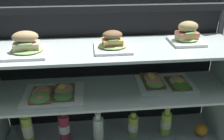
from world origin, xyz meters
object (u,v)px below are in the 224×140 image
at_px(juice_bottle_front_right_end, 98,130).
at_px(orange_fruit_beside_bottles, 201,129).
at_px(plated_roll_sandwich_right_of_center, 113,43).
at_px(plated_roll_sandwich_left_of_center, 187,35).
at_px(open_sandwich_tray_far_left, 53,94).
at_px(juice_bottle_front_fourth, 27,129).
at_px(juice_bottle_front_second, 64,127).
at_px(juice_bottle_back_right, 133,125).
at_px(open_sandwich_tray_near_right_corner, 164,83).
at_px(juice_bottle_back_left, 166,123).
at_px(plated_roll_sandwich_near_left_corner, 27,46).

distance_m(juice_bottle_front_right_end, orange_fruit_beside_bottles, 0.69).
relative_size(plated_roll_sandwich_right_of_center, orange_fruit_beside_bottles, 2.37).
relative_size(plated_roll_sandwich_left_of_center, open_sandwich_tray_far_left, 0.53).
height_order(juice_bottle_front_fourth, juice_bottle_front_second, juice_bottle_front_fourth).
bearing_deg(juice_bottle_back_right, juice_bottle_front_fourth, 179.98).
xyz_separation_m(plated_roll_sandwich_left_of_center, juice_bottle_front_second, (-0.74, -0.02, -0.58)).
distance_m(plated_roll_sandwich_left_of_center, juice_bottle_front_second, 0.94).
bearing_deg(juice_bottle_front_right_end, plated_roll_sandwich_left_of_center, 4.73).
bearing_deg(plated_roll_sandwich_right_of_center, juice_bottle_front_fourth, 174.43).
relative_size(plated_roll_sandwich_right_of_center, juice_bottle_front_second, 0.77).
bearing_deg(open_sandwich_tray_near_right_corner, open_sandwich_tray_far_left, -174.73).
distance_m(juice_bottle_front_second, juice_bottle_back_right, 0.45).
bearing_deg(juice_bottle_front_fourth, juice_bottle_back_left, -0.28).
relative_size(plated_roll_sandwich_near_left_corner, juice_bottle_back_right, 1.04).
distance_m(open_sandwich_tray_far_left, juice_bottle_front_right_end, 0.40).
xyz_separation_m(plated_roll_sandwich_near_left_corner, juice_bottle_front_fourth, (-0.10, 0.07, -0.58)).
bearing_deg(juice_bottle_front_second, open_sandwich_tray_far_left, -120.61).
relative_size(open_sandwich_tray_far_left, orange_fruit_beside_bottles, 4.12).
distance_m(plated_roll_sandwich_near_left_corner, open_sandwich_tray_near_right_corner, 0.82).
bearing_deg(juice_bottle_front_fourth, orange_fruit_beside_bottles, -2.31).
height_order(plated_roll_sandwich_right_of_center, juice_bottle_front_right_end, plated_roll_sandwich_right_of_center).
distance_m(plated_roll_sandwich_left_of_center, orange_fruit_beside_bottles, 0.67).
xyz_separation_m(plated_roll_sandwich_right_of_center, open_sandwich_tray_far_left, (-0.34, -0.02, -0.29)).
bearing_deg(plated_roll_sandwich_near_left_corner, juice_bottle_front_fourth, 143.42).
distance_m(juice_bottle_back_right, juice_bottle_back_left, 0.22).
bearing_deg(plated_roll_sandwich_near_left_corner, open_sandwich_tray_near_right_corner, 4.76).
height_order(juice_bottle_front_right_end, juice_bottle_back_right, juice_bottle_front_right_end).
relative_size(juice_bottle_front_second, juice_bottle_back_left, 1.25).
bearing_deg(open_sandwich_tray_near_right_corner, juice_bottle_front_right_end, -176.15).
distance_m(plated_roll_sandwich_near_left_corner, open_sandwich_tray_far_left, 0.31).
xyz_separation_m(plated_roll_sandwich_near_left_corner, juice_bottle_front_right_end, (0.35, 0.04, -0.60)).
relative_size(juice_bottle_front_right_end, orange_fruit_beside_bottles, 2.69).
xyz_separation_m(juice_bottle_front_right_end, juice_bottle_back_right, (0.23, 0.04, -0.01)).
distance_m(open_sandwich_tray_near_right_corner, orange_fruit_beside_bottles, 0.45).
bearing_deg(juice_bottle_back_right, juice_bottle_back_left, -1.07).
height_order(juice_bottle_back_right, juice_bottle_back_left, juice_bottle_back_left).
distance_m(juice_bottle_front_right_end, juice_bottle_back_right, 0.24).
bearing_deg(juice_bottle_back_right, juice_bottle_front_right_end, -171.40).
distance_m(open_sandwich_tray_far_left, open_sandwich_tray_near_right_corner, 0.67).
relative_size(juice_bottle_front_fourth, orange_fruit_beside_bottles, 3.14).
bearing_deg(orange_fruit_beside_bottles, juice_bottle_front_right_end, 179.12).
xyz_separation_m(open_sandwich_tray_far_left, juice_bottle_front_fourth, (-0.20, 0.07, -0.29)).
bearing_deg(juice_bottle_front_second, juice_bottle_back_right, 1.22).
xyz_separation_m(plated_roll_sandwich_left_of_center, juice_bottle_front_right_end, (-0.52, -0.04, -0.60)).
distance_m(plated_roll_sandwich_near_left_corner, juice_bottle_front_second, 0.60).
bearing_deg(open_sandwich_tray_far_left, juice_bottle_front_right_end, 7.58).
distance_m(juice_bottle_front_fourth, orange_fruit_beside_bottles, 1.14).
height_order(plated_roll_sandwich_near_left_corner, orange_fruit_beside_bottles, plated_roll_sandwich_near_left_corner).
bearing_deg(open_sandwich_tray_far_left, juice_bottle_front_fourth, 160.66).
bearing_deg(plated_roll_sandwich_left_of_center, open_sandwich_tray_near_right_corner, -171.93).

